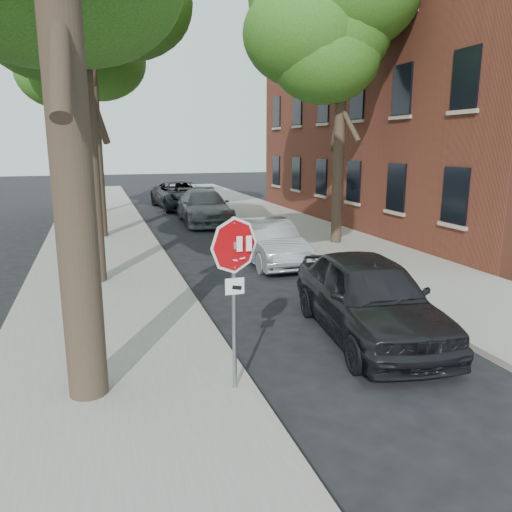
{
  "coord_description": "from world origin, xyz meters",
  "views": [
    {
      "loc": [
        -2.51,
        -6.7,
        3.71
      ],
      "look_at": [
        -0.25,
        0.36,
        2.05
      ],
      "focal_mm": 35.0,
      "sensor_mm": 36.0,
      "label": 1
    }
  ],
  "objects_px": {
    "tree_far": "(83,73)",
    "tree_right": "(341,42)",
    "tree_mid_b": "(87,26)",
    "car_c": "(204,207)",
    "apartment_building": "(457,58)",
    "car_a": "(369,296)",
    "stop_sign": "(234,271)",
    "car_b": "(268,242)",
    "car_d": "(181,195)"
  },
  "relations": [
    {
      "from": "tree_far",
      "to": "tree_right",
      "type": "xyz_separation_m",
      "value": [
        8.7,
        -11.0,
        0.0
      ]
    },
    {
      "from": "tree_mid_b",
      "to": "car_c",
      "type": "distance_m",
      "value": 9.08
    },
    {
      "from": "apartment_building",
      "to": "car_c",
      "type": "height_order",
      "value": "apartment_building"
    },
    {
      "from": "tree_right",
      "to": "car_a",
      "type": "height_order",
      "value": "tree_right"
    },
    {
      "from": "tree_mid_b",
      "to": "car_c",
      "type": "relative_size",
      "value": 1.91
    },
    {
      "from": "stop_sign",
      "to": "car_b",
      "type": "distance_m",
      "value": 8.73
    },
    {
      "from": "tree_far",
      "to": "tree_right",
      "type": "relative_size",
      "value": 1.0
    },
    {
      "from": "apartment_building",
      "to": "tree_mid_b",
      "type": "bearing_deg",
      "value": 179.57
    },
    {
      "from": "apartment_building",
      "to": "car_d",
      "type": "bearing_deg",
      "value": 143.35
    },
    {
      "from": "stop_sign",
      "to": "car_b",
      "type": "height_order",
      "value": "stop_sign"
    },
    {
      "from": "car_a",
      "to": "car_c",
      "type": "distance_m",
      "value": 15.31
    },
    {
      "from": "stop_sign",
      "to": "tree_right",
      "type": "bearing_deg",
      "value": 56.62
    },
    {
      "from": "car_a",
      "to": "tree_right",
      "type": "bearing_deg",
      "value": 75.0
    },
    {
      "from": "car_b",
      "to": "car_d",
      "type": "distance_m",
      "value": 14.77
    },
    {
      "from": "tree_right",
      "to": "car_c",
      "type": "height_order",
      "value": "tree_right"
    },
    {
      "from": "tree_far",
      "to": "car_d",
      "type": "bearing_deg",
      "value": 17.97
    },
    {
      "from": "stop_sign",
      "to": "tree_far",
      "type": "relative_size",
      "value": 0.28
    },
    {
      "from": "tree_far",
      "to": "car_c",
      "type": "relative_size",
      "value": 1.72
    },
    {
      "from": "tree_mid_b",
      "to": "car_a",
      "type": "relative_size",
      "value": 2.17
    },
    {
      "from": "tree_right",
      "to": "car_d",
      "type": "bearing_deg",
      "value": 106.39
    },
    {
      "from": "car_d",
      "to": "car_b",
      "type": "bearing_deg",
      "value": -93.5
    },
    {
      "from": "apartment_building",
      "to": "car_a",
      "type": "bearing_deg",
      "value": -132.8
    },
    {
      "from": "stop_sign",
      "to": "tree_far",
      "type": "bearing_deg",
      "value": 95.46
    },
    {
      "from": "stop_sign",
      "to": "tree_far",
      "type": "xyz_separation_m",
      "value": [
        -2.02,
        21.14,
        5.26
      ]
    },
    {
      "from": "stop_sign",
      "to": "car_a",
      "type": "relative_size",
      "value": 0.55
    },
    {
      "from": "tree_far",
      "to": "car_c",
      "type": "xyz_separation_m",
      "value": [
        5.12,
        -4.3,
        -6.43
      ]
    },
    {
      "from": "stop_sign",
      "to": "car_c",
      "type": "height_order",
      "value": "stop_sign"
    },
    {
      "from": "tree_right",
      "to": "car_c",
      "type": "xyz_separation_m",
      "value": [
        -3.58,
        6.7,
        -6.43
      ]
    },
    {
      "from": "apartment_building",
      "to": "stop_sign",
      "type": "relative_size",
      "value": 7.74
    },
    {
      "from": "tree_far",
      "to": "car_c",
      "type": "bearing_deg",
      "value": -40.02
    },
    {
      "from": "tree_far",
      "to": "car_a",
      "type": "height_order",
      "value": "tree_far"
    },
    {
      "from": "tree_far",
      "to": "stop_sign",
      "type": "bearing_deg",
      "value": -84.54
    },
    {
      "from": "apartment_building",
      "to": "car_a",
      "type": "relative_size",
      "value": 4.22
    },
    {
      "from": "tree_far",
      "to": "tree_right",
      "type": "distance_m",
      "value": 14.02
    },
    {
      "from": "apartment_building",
      "to": "tree_far",
      "type": "distance_m",
      "value": 18.18
    },
    {
      "from": "apartment_building",
      "to": "car_c",
      "type": "bearing_deg",
      "value": 166.37
    },
    {
      "from": "tree_mid_b",
      "to": "tree_right",
      "type": "distance_m",
      "value": 9.34
    },
    {
      "from": "tree_mid_b",
      "to": "tree_far",
      "type": "xyz_separation_m",
      "value": [
        -0.3,
        6.99,
        -0.78
      ]
    },
    {
      "from": "car_b",
      "to": "tree_far",
      "type": "bearing_deg",
      "value": 112.0
    },
    {
      "from": "tree_mid_b",
      "to": "tree_far",
      "type": "height_order",
      "value": "tree_mid_b"
    },
    {
      "from": "apartment_building",
      "to": "car_b",
      "type": "height_order",
      "value": "apartment_building"
    },
    {
      "from": "tree_right",
      "to": "car_a",
      "type": "distance_m",
      "value": 11.3
    },
    {
      "from": "car_c",
      "to": "car_d",
      "type": "distance_m",
      "value": 5.92
    },
    {
      "from": "apartment_building",
      "to": "car_b",
      "type": "xyz_separation_m",
      "value": [
        -11.4,
        -6.04,
        -6.96
      ]
    },
    {
      "from": "car_b",
      "to": "car_c",
      "type": "height_order",
      "value": "car_c"
    },
    {
      "from": "stop_sign",
      "to": "car_c",
      "type": "relative_size",
      "value": 0.48
    },
    {
      "from": "car_c",
      "to": "tree_far",
      "type": "bearing_deg",
      "value": 142.45
    },
    {
      "from": "tree_far",
      "to": "tree_right",
      "type": "height_order",
      "value": "same"
    },
    {
      "from": "tree_mid_b",
      "to": "tree_far",
      "type": "distance_m",
      "value": 7.04
    },
    {
      "from": "apartment_building",
      "to": "tree_right",
      "type": "relative_size",
      "value": 2.17
    }
  ]
}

